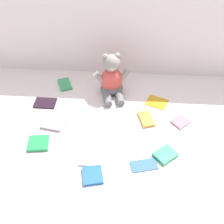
# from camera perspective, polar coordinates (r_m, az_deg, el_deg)

# --- Properties ---
(ground_plane) EXTENTS (3.20, 3.20, 0.00)m
(ground_plane) POSITION_cam_1_polar(r_m,az_deg,el_deg) (1.62, 0.58, -0.11)
(ground_plane) COLOR silver
(backdrop_drape) EXTENTS (1.86, 0.03, 0.63)m
(backdrop_drape) POSITION_cam_1_polar(r_m,az_deg,el_deg) (1.77, 1.49, 16.67)
(backdrop_drape) COLOR silver
(backdrop_drape) RESTS_ON ground_plane
(teddy_bear) EXTENTS (0.23, 0.22, 0.27)m
(teddy_bear) POSITION_cam_1_polar(r_m,az_deg,el_deg) (1.69, -0.06, 6.69)
(teddy_bear) COLOR #D84C47
(teddy_bear) RESTS_ON ground_plane
(book_case_0) EXTENTS (0.12, 0.12, 0.01)m
(book_case_0) POSITION_cam_1_polar(r_m,az_deg,el_deg) (1.60, 13.87, -1.94)
(book_case_0) COLOR #AC6F82
(book_case_0) RESTS_ON ground_plane
(book_case_1) EXTENTS (0.14, 0.10, 0.01)m
(book_case_1) POSITION_cam_1_polar(r_m,az_deg,el_deg) (1.38, 6.57, -10.73)
(book_case_1) COLOR #2E5BB3
(book_case_1) RESTS_ON ground_plane
(book_case_2) EXTENTS (0.13, 0.09, 0.01)m
(book_case_2) POSITION_cam_1_polar(r_m,az_deg,el_deg) (1.72, -13.52, 1.80)
(book_case_2) COLOR black
(book_case_2) RESTS_ON ground_plane
(book_case_3) EXTENTS (0.12, 0.11, 0.02)m
(book_case_3) POSITION_cam_1_polar(r_m,az_deg,el_deg) (1.50, -14.83, -6.21)
(book_case_3) COLOR #268B4A
(book_case_3) RESTS_ON ground_plane
(book_case_4) EXTENTS (0.10, 0.08, 0.01)m
(book_case_4) POSITION_cam_1_polar(r_m,az_deg,el_deg) (1.39, -4.70, -9.83)
(book_case_4) COLOR white
(book_case_4) RESTS_ON ground_plane
(book_case_5) EXTENTS (0.11, 0.13, 0.02)m
(book_case_5) POSITION_cam_1_polar(r_m,az_deg,el_deg) (1.83, -9.65, 5.59)
(book_case_5) COLOR #359359
(book_case_5) RESTS_ON ground_plane
(book_case_6) EXTENTS (0.13, 0.11, 0.02)m
(book_case_6) POSITION_cam_1_polar(r_m,az_deg,el_deg) (1.58, -12.02, -2.43)
(book_case_6) COLOR #A28AA7
(book_case_6) RESTS_ON ground_plane
(book_case_7) EXTENTS (0.13, 0.13, 0.02)m
(book_case_7) POSITION_cam_1_polar(r_m,az_deg,el_deg) (1.43, 10.89, -8.58)
(book_case_7) COLOR #2D9761
(book_case_7) RESTS_ON ground_plane
(book_case_8) EXTENTS (0.10, 0.14, 0.02)m
(book_case_8) POSITION_cam_1_polar(r_m,az_deg,el_deg) (1.58, 6.99, -1.39)
(book_case_8) COLOR orange
(book_case_8) RESTS_ON ground_plane
(book_case_9) EXTENTS (0.15, 0.14, 0.01)m
(book_case_9) POSITION_cam_1_polar(r_m,az_deg,el_deg) (1.70, 9.18, 2.04)
(book_case_9) COLOR orange
(book_case_9) RESTS_ON ground_plane
(book_case_10) EXTENTS (0.11, 0.12, 0.02)m
(book_case_10) POSITION_cam_1_polar(r_m,az_deg,el_deg) (1.34, -4.01, -12.80)
(book_case_10) COLOR #225AAB
(book_case_10) RESTS_ON ground_plane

